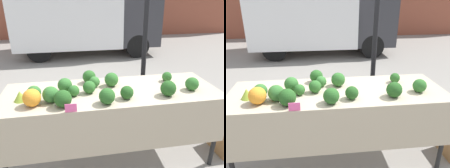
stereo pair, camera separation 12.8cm
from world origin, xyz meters
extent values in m
plane|color=gray|center=(0.00, 0.00, 0.00)|extent=(40.00, 40.00, 0.00)
cylinder|color=black|center=(0.62, 0.81, 1.38)|extent=(0.07, 0.07, 2.75)
cube|color=white|center=(-0.50, 5.29, 1.30)|extent=(3.20, 2.20, 1.96)
cube|color=#333338|center=(1.72, 5.29, 1.03)|extent=(1.24, 2.02, 1.41)
cylinder|color=black|center=(1.60, 4.39, 0.36)|extent=(0.72, 0.22, 0.72)
cylinder|color=black|center=(1.60, 6.19, 0.36)|extent=(0.72, 0.22, 0.72)
cylinder|color=black|center=(-1.38, 4.39, 0.36)|extent=(0.72, 0.22, 0.72)
cylinder|color=black|center=(-1.38, 6.19, 0.36)|extent=(0.72, 0.22, 0.72)
cube|color=tan|center=(0.00, 0.00, 0.89)|extent=(2.38, 0.81, 0.03)
cube|color=tan|center=(0.00, -0.40, 0.63)|extent=(2.38, 0.01, 0.50)
cylinder|color=black|center=(-1.13, -0.35, 0.44)|extent=(0.05, 0.05, 0.88)
cylinder|color=black|center=(1.13, -0.35, 0.44)|extent=(0.05, 0.05, 0.88)
cylinder|color=black|center=(-1.13, 0.35, 0.44)|extent=(0.05, 0.05, 0.88)
cylinder|color=black|center=(1.13, 0.35, 0.44)|extent=(0.05, 0.05, 0.88)
sphere|color=orange|center=(-0.81, -0.21, 0.99)|extent=(0.17, 0.17, 0.17)
cone|color=#93B238|center=(-0.94, -0.08, 0.96)|extent=(0.13, 0.13, 0.10)
sphere|color=#23511E|center=(-0.52, -0.28, 0.99)|extent=(0.17, 0.17, 0.17)
sphere|color=#2D6628|center=(0.87, -0.14, 0.98)|extent=(0.15, 0.15, 0.15)
sphere|color=#285B23|center=(0.71, 0.16, 0.97)|extent=(0.12, 0.12, 0.12)
sphere|color=#387533|center=(-0.18, 0.14, 0.97)|extent=(0.12, 0.12, 0.12)
sphere|color=#23511E|center=(0.56, -0.22, 0.99)|extent=(0.16, 0.16, 0.16)
sphere|color=#23511E|center=(0.11, -0.22, 0.98)|extent=(0.14, 0.14, 0.14)
sphere|color=#2D6628|center=(-0.42, -0.06, 0.97)|extent=(0.12, 0.12, 0.12)
sphere|color=#336B2D|center=(-0.81, -0.06, 0.98)|extent=(0.14, 0.14, 0.14)
sphere|color=#2D6628|center=(0.02, 0.13, 0.99)|extent=(0.16, 0.16, 0.16)
sphere|color=#285B23|center=(-0.10, -0.29, 0.99)|extent=(0.16, 0.16, 0.16)
sphere|color=#2D6628|center=(-0.25, -0.02, 0.98)|extent=(0.14, 0.14, 0.14)
sphere|color=#336B2D|center=(-0.51, 0.06, 0.99)|extent=(0.16, 0.16, 0.16)
sphere|color=#336B2D|center=(-0.64, -0.16, 0.99)|extent=(0.16, 0.16, 0.16)
sphere|color=#285B23|center=(-0.23, 0.27, 0.99)|extent=(0.16, 0.16, 0.16)
cube|color=#F45B9E|center=(-0.45, -0.39, 0.95)|extent=(0.11, 0.01, 0.08)
camera|label=1|loc=(-0.39, -2.16, 1.91)|focal=35.00mm
camera|label=2|loc=(-0.26, -2.18, 1.91)|focal=35.00mm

